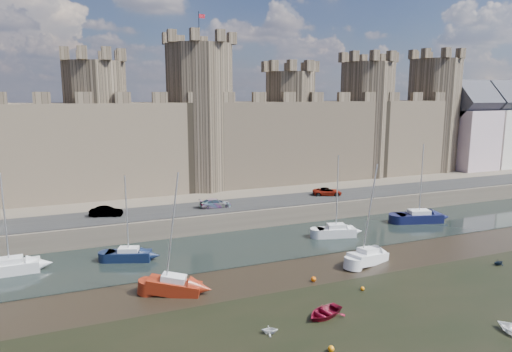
{
  "coord_description": "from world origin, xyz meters",
  "views": [
    {
      "loc": [
        -17.5,
        -24.46,
        17.9
      ],
      "look_at": [
        1.2,
        22.0,
        8.8
      ],
      "focal_mm": 32.0,
      "sensor_mm": 36.0,
      "label": 1
    }
  ],
  "objects_px": {
    "sailboat_2": "(336,231)",
    "sailboat_5": "(368,256)",
    "car_3": "(327,192)",
    "car_2": "(215,203)",
    "sailboat_1": "(129,254)",
    "sailboat_4": "(174,285)",
    "car_1": "(106,212)",
    "sailboat_3": "(419,217)",
    "sailboat_0": "(10,266)"
  },
  "relations": [
    {
      "from": "sailboat_0",
      "to": "sailboat_3",
      "type": "relative_size",
      "value": 0.93
    },
    {
      "from": "car_3",
      "to": "sailboat_5",
      "type": "height_order",
      "value": "sailboat_5"
    },
    {
      "from": "sailboat_2",
      "to": "sailboat_1",
      "type": "bearing_deg",
      "value": -168.8
    },
    {
      "from": "sailboat_0",
      "to": "sailboat_5",
      "type": "height_order",
      "value": "sailboat_5"
    },
    {
      "from": "sailboat_0",
      "to": "sailboat_2",
      "type": "height_order",
      "value": "sailboat_2"
    },
    {
      "from": "car_1",
      "to": "sailboat_4",
      "type": "relative_size",
      "value": 0.36
    },
    {
      "from": "sailboat_0",
      "to": "sailboat_5",
      "type": "relative_size",
      "value": 0.95
    },
    {
      "from": "car_3",
      "to": "sailboat_4",
      "type": "distance_m",
      "value": 34.53
    },
    {
      "from": "car_1",
      "to": "car_3",
      "type": "relative_size",
      "value": 0.91
    },
    {
      "from": "car_3",
      "to": "sailboat_2",
      "type": "height_order",
      "value": "sailboat_2"
    },
    {
      "from": "sailboat_2",
      "to": "sailboat_5",
      "type": "height_order",
      "value": "sailboat_5"
    },
    {
      "from": "sailboat_1",
      "to": "sailboat_5",
      "type": "relative_size",
      "value": 0.87
    },
    {
      "from": "sailboat_1",
      "to": "sailboat_2",
      "type": "bearing_deg",
      "value": 16.87
    },
    {
      "from": "sailboat_3",
      "to": "sailboat_5",
      "type": "xyz_separation_m",
      "value": [
        -16.01,
        -10.41,
        -0.07
      ]
    },
    {
      "from": "sailboat_3",
      "to": "sailboat_2",
      "type": "bearing_deg",
      "value": -159.18
    },
    {
      "from": "sailboat_0",
      "to": "car_3",
      "type": "bearing_deg",
      "value": 11.76
    },
    {
      "from": "sailboat_0",
      "to": "sailboat_4",
      "type": "distance_m",
      "value": 17.92
    },
    {
      "from": "sailboat_2",
      "to": "sailboat_4",
      "type": "relative_size",
      "value": 0.92
    },
    {
      "from": "car_3",
      "to": "sailboat_4",
      "type": "xyz_separation_m",
      "value": [
        -27.86,
        -20.26,
        -2.31
      ]
    },
    {
      "from": "car_3",
      "to": "sailboat_2",
      "type": "bearing_deg",
      "value": 174.31
    },
    {
      "from": "sailboat_3",
      "to": "sailboat_5",
      "type": "bearing_deg",
      "value": -131.6
    },
    {
      "from": "sailboat_2",
      "to": "sailboat_0",
      "type": "bearing_deg",
      "value": -169.23
    },
    {
      "from": "sailboat_3",
      "to": "car_2",
      "type": "bearing_deg",
      "value": 176.39
    },
    {
      "from": "sailboat_1",
      "to": "sailboat_3",
      "type": "distance_m",
      "value": 39.59
    },
    {
      "from": "car_1",
      "to": "sailboat_3",
      "type": "height_order",
      "value": "sailboat_3"
    },
    {
      "from": "sailboat_2",
      "to": "car_1",
      "type": "bearing_deg",
      "value": 170.71
    },
    {
      "from": "sailboat_5",
      "to": "car_3",
      "type": "bearing_deg",
      "value": 52.33
    },
    {
      "from": "sailboat_3",
      "to": "sailboat_4",
      "type": "height_order",
      "value": "sailboat_4"
    },
    {
      "from": "car_1",
      "to": "sailboat_2",
      "type": "xyz_separation_m",
      "value": [
        26.74,
        -11.38,
        -2.34
      ]
    },
    {
      "from": "car_3",
      "to": "car_2",
      "type": "bearing_deg",
      "value": 112.33
    },
    {
      "from": "car_1",
      "to": "sailboat_3",
      "type": "distance_m",
      "value": 42.35
    },
    {
      "from": "sailboat_2",
      "to": "car_2",
      "type": "bearing_deg",
      "value": 153.6
    },
    {
      "from": "sailboat_3",
      "to": "car_1",
      "type": "bearing_deg",
      "value": -178.33
    },
    {
      "from": "car_1",
      "to": "sailboat_5",
      "type": "height_order",
      "value": "sailboat_5"
    },
    {
      "from": "car_2",
      "to": "car_3",
      "type": "xyz_separation_m",
      "value": [
        18.05,
        0.81,
        -0.01
      ]
    },
    {
      "from": "sailboat_1",
      "to": "car_1",
      "type": "bearing_deg",
      "value": 117.73
    },
    {
      "from": "car_2",
      "to": "sailboat_2",
      "type": "relative_size",
      "value": 0.41
    },
    {
      "from": "sailboat_1",
      "to": "sailboat_4",
      "type": "height_order",
      "value": "sailboat_4"
    },
    {
      "from": "car_3",
      "to": "sailboat_5",
      "type": "relative_size",
      "value": 0.41
    },
    {
      "from": "sailboat_4",
      "to": "sailboat_5",
      "type": "distance_m",
      "value": 20.75
    },
    {
      "from": "sailboat_5",
      "to": "car_1",
      "type": "bearing_deg",
      "value": 122.32
    },
    {
      "from": "car_3",
      "to": "sailboat_2",
      "type": "distance_m",
      "value": 12.88
    },
    {
      "from": "car_2",
      "to": "sailboat_5",
      "type": "height_order",
      "value": "sailboat_5"
    },
    {
      "from": "car_1",
      "to": "car_3",
      "type": "height_order",
      "value": "car_1"
    },
    {
      "from": "sailboat_3",
      "to": "sailboat_5",
      "type": "height_order",
      "value": "sailboat_3"
    },
    {
      "from": "car_1",
      "to": "sailboat_1",
      "type": "height_order",
      "value": "sailboat_1"
    },
    {
      "from": "sailboat_0",
      "to": "sailboat_4",
      "type": "relative_size",
      "value": 0.92
    },
    {
      "from": "sailboat_4",
      "to": "sailboat_5",
      "type": "relative_size",
      "value": 1.04
    },
    {
      "from": "car_2",
      "to": "car_3",
      "type": "bearing_deg",
      "value": -83.44
    },
    {
      "from": "car_3",
      "to": "sailboat_3",
      "type": "relative_size",
      "value": 0.4
    }
  ]
}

